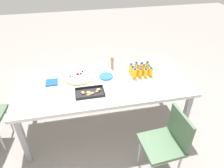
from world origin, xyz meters
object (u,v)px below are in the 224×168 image
object	(u,v)px
juice_bottle_3	(131,68)
juice_bottle_4	(149,69)
chair_far_left	(168,140)
juice_bottle_10	(140,73)
juice_bottle_2	(136,67)
cardboard_tube	(112,63)
juice_bottle_0	(147,66)
juice_bottle_1	(141,67)
snack_tray	(90,93)
juice_bottle_7	(132,71)
juice_bottle_8	(151,72)
juice_bottle_11	(135,74)
fruit_pizza	(79,77)
juice_bottle_6	(138,70)
napkin_stack	(52,82)
juice_bottle_9	(145,73)
juice_bottle_5	(143,69)
plate_stack	(106,76)

from	to	relation	value
juice_bottle_3	juice_bottle_4	size ratio (longest dim) A/B	1.04
chair_far_left	juice_bottle_10	distance (m)	0.92
juice_bottle_2	juice_bottle_10	size ratio (longest dim) A/B	1.11
cardboard_tube	juice_bottle_0	bearing A→B (deg)	161.28
juice_bottle_1	snack_tray	bearing A→B (deg)	25.79
chair_far_left	juice_bottle_7	bearing A→B (deg)	3.65
cardboard_tube	juice_bottle_8	bearing A→B (deg)	146.55
juice_bottle_3	juice_bottle_11	bearing A→B (deg)	91.70
juice_bottle_2	cardboard_tube	xyz separation A→B (m)	(0.30, -0.15, 0.02)
fruit_pizza	cardboard_tube	size ratio (longest dim) A/B	2.11
juice_bottle_8	juice_bottle_10	xyz separation A→B (m)	(0.14, 0.00, 0.00)
fruit_pizza	juice_bottle_8	bearing A→B (deg)	170.90
juice_bottle_6	napkin_stack	bearing A→B (deg)	-1.46
juice_bottle_3	juice_bottle_9	size ratio (longest dim) A/B	1.04
juice_bottle_6	juice_bottle_10	size ratio (longest dim) A/B	1.06
juice_bottle_1	cardboard_tube	distance (m)	0.40
juice_bottle_0	juice_bottle_6	size ratio (longest dim) A/B	1.01
juice_bottle_4	juice_bottle_3	bearing A→B (deg)	-19.58
juice_bottle_5	cardboard_tube	bearing A→B (deg)	-31.18
snack_tray	plate_stack	xyz separation A→B (m)	(-0.25, -0.31, -0.00)
juice_bottle_4	juice_bottle_6	xyz separation A→B (m)	(0.15, -0.00, 0.01)
juice_bottle_2	juice_bottle_3	bearing A→B (deg)	0.78
juice_bottle_11	napkin_stack	bearing A→B (deg)	-5.77
cardboard_tube	juice_bottle_11	bearing A→B (deg)	127.01
juice_bottle_5	fruit_pizza	xyz separation A→B (m)	(0.85, -0.08, -0.06)
juice_bottle_0	juice_bottle_8	size ratio (longest dim) A/B	1.09
juice_bottle_1	juice_bottle_7	bearing A→B (deg)	26.95
fruit_pizza	snack_tray	size ratio (longest dim) A/B	1.08
juice_bottle_3	fruit_pizza	bearing A→B (deg)	-0.11
juice_bottle_2	juice_bottle_4	distance (m)	0.17
juice_bottle_10	cardboard_tube	bearing A→B (deg)	-44.24
juice_bottle_8	juice_bottle_11	size ratio (longest dim) A/B	0.89
cardboard_tube	fruit_pizza	bearing A→B (deg)	17.20
juice_bottle_0	juice_bottle_8	distance (m)	0.14
juice_bottle_10	napkin_stack	size ratio (longest dim) A/B	0.90
chair_far_left	juice_bottle_2	xyz separation A→B (m)	(0.05, -1.01, 0.31)
chair_far_left	juice_bottle_2	world-z (taller)	juice_bottle_2
cardboard_tube	juice_bottle_10	bearing A→B (deg)	135.76
juice_bottle_3	cardboard_tube	distance (m)	0.27
juice_bottle_2	plate_stack	bearing A→B (deg)	7.51
juice_bottle_4	juice_bottle_9	xyz separation A→B (m)	(0.07, 0.08, -0.00)
juice_bottle_2	napkin_stack	world-z (taller)	juice_bottle_2
juice_bottle_10	juice_bottle_0	bearing A→B (deg)	-135.28
juice_bottle_9	juice_bottle_2	bearing A→B (deg)	-63.92
snack_tray	juice_bottle_7	bearing A→B (deg)	-154.50
juice_bottle_9	napkin_stack	world-z (taller)	juice_bottle_9
juice_bottle_0	juice_bottle_10	xyz separation A→B (m)	(0.15, 0.14, -0.00)
juice_bottle_3	fruit_pizza	distance (m)	0.70
juice_bottle_11	juice_bottle_4	bearing A→B (deg)	-160.49
juice_bottle_8	juice_bottle_9	size ratio (longest dim) A/B	1.01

